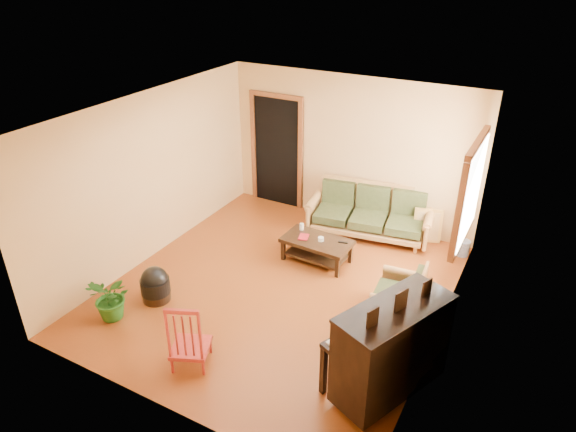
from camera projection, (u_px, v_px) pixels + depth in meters
The scene contains 16 objects.
floor at pixel (280, 288), 7.48m from camera, with size 5.00×5.00×0.00m, color #5F270C.
doorway at pixel (277, 152), 9.55m from camera, with size 1.08×0.16×2.05m, color black.
window at pixel (470, 192), 6.86m from camera, with size 0.12×1.36×1.46m, color white.
sofa at pixel (369, 213), 8.64m from camera, with size 2.04×0.85×0.87m, color #9D6B39.
coffee_table at pixel (317, 250), 8.04m from camera, with size 1.06×0.58×0.39m, color black.
armchair at pixel (397, 291), 6.78m from camera, with size 0.71×0.75×0.75m, color #9D6B39.
piano at pixel (391, 351), 5.47m from camera, with size 0.78×1.32×1.17m, color black.
footstool at pixel (156, 288), 7.15m from camera, with size 0.41×0.41×0.39m, color black.
red_chair at pixel (189, 332), 5.93m from camera, with size 0.43×0.47×0.92m, color maroon.
leaning_frame at pixel (428, 225), 8.52m from camera, with size 0.46×0.10×0.62m, color #B7883D.
ceramic_crock at pixel (463, 248), 8.23m from camera, with size 0.21×0.21×0.26m, color #315094.
potted_plant at pixel (111, 298), 6.73m from camera, with size 0.58×0.50×0.65m, color #205A19.
book at pixel (299, 237), 8.02m from camera, with size 0.15×0.20×0.02m, color maroon.
candle at pixel (302, 227), 8.21m from camera, with size 0.07×0.07×0.11m, color silver.
glass_jar at pixel (321, 239), 7.91m from camera, with size 0.09×0.09×0.06m, color white.
remote at pixel (343, 242), 7.87m from camera, with size 0.15×0.04×0.01m, color black.
Camera 1 is at (3.04, -5.34, 4.40)m, focal length 32.00 mm.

